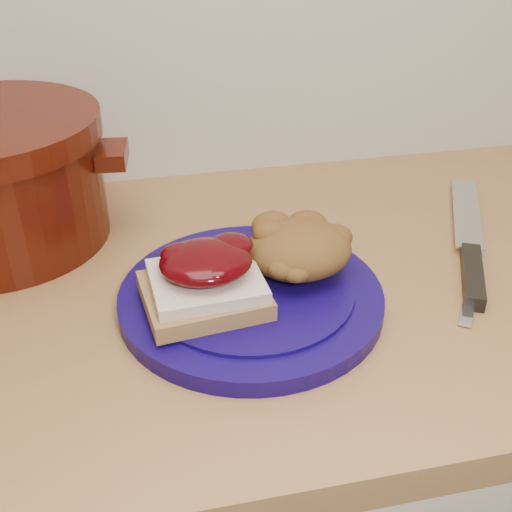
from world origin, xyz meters
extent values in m
cylinder|color=#0F0548|center=(-0.02, 1.45, 0.91)|extent=(0.29, 0.29, 0.02)
cube|color=olive|center=(-0.07, 1.43, 0.93)|extent=(0.13, 0.12, 0.02)
cube|color=beige|center=(-0.07, 1.43, 0.95)|extent=(0.12, 0.10, 0.01)
ellipsoid|color=#330104|center=(-0.07, 1.44, 0.97)|extent=(0.10, 0.09, 0.03)
ellipsoid|color=brown|center=(0.04, 1.47, 0.95)|extent=(0.12, 0.10, 0.06)
cube|color=black|center=(0.24, 1.44, 0.91)|extent=(0.07, 0.12, 0.02)
cube|color=silver|center=(0.31, 1.58, 0.91)|extent=(0.12, 0.19, 0.00)
cube|color=silver|center=(0.24, 1.43, 0.90)|extent=(0.11, 0.15, 0.00)
cube|color=#3A0E05|center=(-0.15, 1.64, 1.01)|extent=(0.04, 0.07, 0.02)
cylinder|color=black|center=(-0.28, 1.67, 0.95)|extent=(0.05, 0.05, 0.10)
cylinder|color=black|center=(-0.28, 1.67, 1.01)|extent=(0.06, 0.06, 0.02)
camera|label=1|loc=(-0.14, 0.89, 1.32)|focal=45.00mm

